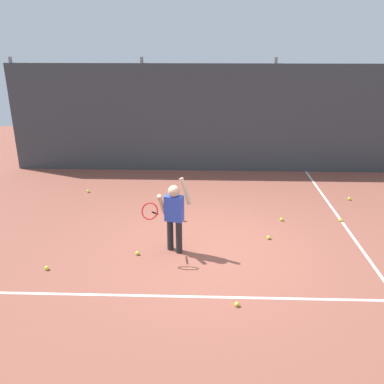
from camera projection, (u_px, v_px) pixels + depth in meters
The scene contains 17 objects.
ground_plane at pixel (207, 249), 7.24m from camera, with size 20.00×20.00×0.00m, color brown.
court_line_baseline at pixel (207, 297), 5.92m from camera, with size 9.00×0.05×0.00m, color white.
court_line_sideline at pixel (345, 226), 8.09m from camera, with size 0.05×9.00×0.00m, color white.
back_fence_windscreen at pixel (208, 119), 10.91m from camera, with size 10.47×0.08×2.83m, color #383D42.
fence_post_0 at pixel (18, 115), 11.10m from camera, with size 0.09×0.09×2.98m, color slate.
fence_post_1 at pixel (144, 115), 11.00m from camera, with size 0.09×0.09×2.98m, color slate.
fence_post_2 at pixel (272, 116), 10.89m from camera, with size 0.09×0.09×2.98m, color slate.
tennis_player at pixel (173, 213), 6.91m from camera, with size 0.83×0.57×1.35m.
water_bottle at pixel (178, 215), 8.32m from camera, with size 0.07×0.07×0.22m, color #D83F33.
tennis_ball_0 at pixel (47, 268), 6.59m from camera, with size 0.07×0.07×0.07m, color #CCE033.
tennis_ball_1 at pixel (341, 220), 8.28m from camera, with size 0.07×0.07×0.07m, color #CCE033.
tennis_ball_2 at pixel (237, 304), 5.71m from camera, with size 0.07×0.07×0.07m, color #CCE033.
tennis_ball_3 at pixel (349, 199), 9.35m from camera, with size 0.07×0.07×0.07m, color #CCE033.
tennis_ball_4 at pixel (137, 253), 7.03m from camera, with size 0.07×0.07×0.07m, color #CCE033.
tennis_ball_5 at pixel (88, 191), 9.80m from camera, with size 0.07×0.07×0.07m, color #CCE033.
tennis_ball_6 at pixel (282, 219), 8.32m from camera, with size 0.07×0.07×0.07m, color #CCE033.
tennis_ball_7 at pixel (269, 237), 7.58m from camera, with size 0.07×0.07×0.07m, color #CCE033.
Camera 1 is at (-0.04, -6.41, 3.53)m, focal length 38.70 mm.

